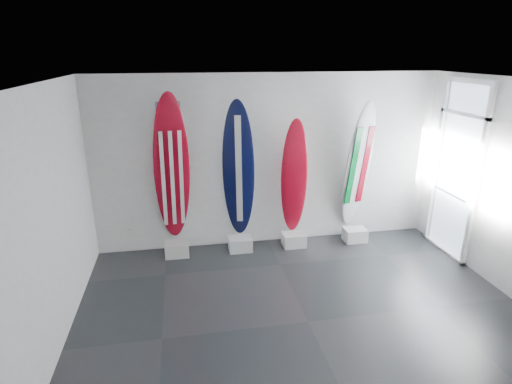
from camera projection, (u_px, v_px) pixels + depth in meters
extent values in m
plane|color=black|center=(308.00, 322.00, 5.36)|extent=(6.00, 6.00, 0.00)
plane|color=white|center=(319.00, 83.00, 4.40)|extent=(6.00, 6.00, 0.00)
plane|color=silver|center=(269.00, 162.00, 7.21)|extent=(6.00, 0.00, 6.00)
plane|color=silver|center=(438.00, 364.00, 2.55)|extent=(6.00, 0.00, 6.00)
plane|color=silver|center=(40.00, 234.00, 4.37)|extent=(0.00, 5.00, 5.00)
cube|color=silver|center=(177.00, 249.00, 7.07)|extent=(0.40, 0.30, 0.24)
ellipsoid|color=maroon|center=(172.00, 170.00, 6.72)|extent=(0.62, 0.52, 2.54)
cube|color=silver|center=(240.00, 244.00, 7.26)|extent=(0.40, 0.30, 0.24)
ellipsoid|color=black|center=(238.00, 170.00, 6.93)|extent=(0.59, 0.40, 2.39)
cube|color=silver|center=(294.00, 240.00, 7.42)|extent=(0.40, 0.30, 0.24)
ellipsoid|color=maroon|center=(294.00, 177.00, 7.15)|extent=(0.47, 0.21, 2.05)
cube|color=silver|center=(355.00, 235.00, 7.62)|extent=(0.40, 0.30, 0.24)
ellipsoid|color=silver|center=(358.00, 166.00, 7.30)|extent=(0.63, 0.55, 2.34)
cube|color=silver|center=(130.00, 233.00, 7.14)|extent=(0.09, 0.02, 0.13)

